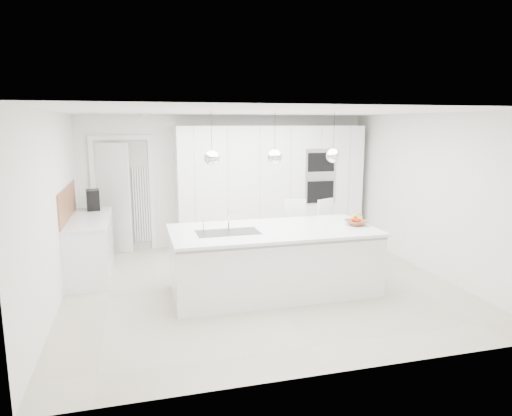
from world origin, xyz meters
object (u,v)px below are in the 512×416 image
object	(u,v)px
island_base	(274,262)
bar_stool_left	(298,236)
fruit_bowl	(356,223)
bar_stool_right	(328,234)
espresso_machine	(93,200)

from	to	relation	value
island_base	bar_stool_left	bearing A→B (deg)	52.24
fruit_bowl	bar_stool_left	world-z (taller)	bar_stool_left
bar_stool_left	bar_stool_right	distance (m)	0.54
island_base	espresso_machine	distance (m)	3.41
fruit_bowl	espresso_machine	bearing A→B (deg)	149.23
fruit_bowl	island_base	bearing A→B (deg)	178.29
bar_stool_left	bar_stool_right	size ratio (longest dim) A/B	1.01
fruit_bowl	bar_stool_right	size ratio (longest dim) A/B	0.27
espresso_machine	fruit_bowl	bearing A→B (deg)	-36.86
fruit_bowl	bar_stool_left	size ratio (longest dim) A/B	0.27
island_base	espresso_machine	xyz separation A→B (m)	(-2.53, 2.20, 0.64)
bar_stool_left	bar_stool_right	bearing A→B (deg)	8.39
island_base	fruit_bowl	size ratio (longest dim) A/B	9.31
island_base	bar_stool_left	xyz separation A→B (m)	(0.66, 0.85, 0.13)
fruit_bowl	bar_stool_right	distance (m)	0.99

